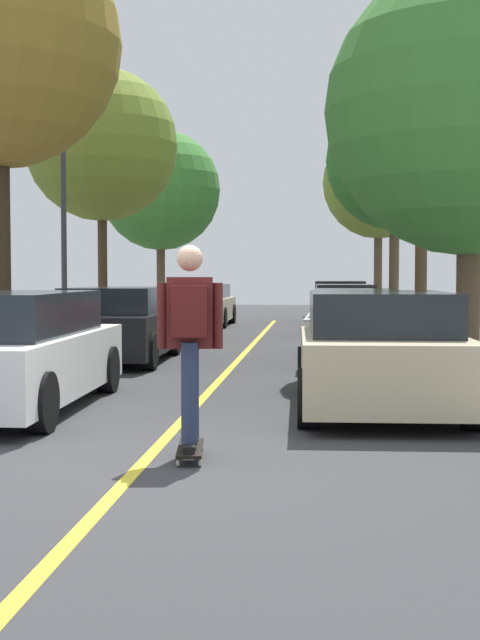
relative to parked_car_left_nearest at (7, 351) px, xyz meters
The scene contains 19 objects.
ground 3.66m from the parked_car_left_nearest, 51.63° to the right, with size 80.00×80.00×0.00m, color #353538.
center_line 2.62m from the parked_car_left_nearest, 28.04° to the left, with size 0.12×39.20×0.01m, color gold.
parked_car_left_nearest is the anchor object (origin of this frame).
parked_car_left_near 5.87m from the parked_car_left_nearest, 90.00° to the left, with size 2.00×4.30×1.39m.
parked_car_left_far 11.47m from the parked_car_left_nearest, 90.01° to the left, with size 1.97×4.68×1.30m.
parked_car_left_farthest 17.72m from the parked_car_left_nearest, 90.00° to the left, with size 1.98×4.21×1.32m.
parked_car_right_nearest 4.47m from the parked_car_left_nearest, ahead, with size 2.01×4.25×1.42m.
parked_car_right_near 7.82m from the parked_car_left_nearest, 55.27° to the left, with size 2.00×4.68×1.35m.
parked_car_right_far 14.12m from the parked_car_left_nearest, 71.61° to the left, with size 1.85×4.25×1.37m.
parked_car_right_farthest 19.84m from the parked_car_left_nearest, 77.02° to the left, with size 1.92×4.15×1.42m.
street_tree_left_near 12.76m from the parked_car_left_nearest, 98.35° to the left, with size 3.87×3.87×6.72m.
street_tree_left_far 20.80m from the parked_car_left_nearest, 94.91° to the left, with size 4.19×4.19×6.53m.
street_tree_right_nearest 8.48m from the parked_car_left_nearest, 36.15° to the left, with size 4.76×4.76×6.55m.
street_tree_right_near 13.71m from the parked_car_left_nearest, 61.14° to the left, with size 3.56×3.56×7.15m.
street_tree_right_far 20.29m from the parked_car_left_nearest, 71.70° to the left, with size 4.45×4.45×7.38m.
street_tree_right_farthest 27.54m from the parked_car_left_nearest, 76.79° to the left, with size 4.56×4.56×7.52m.
streetlamp 9.03m from the parked_car_left_nearest, 101.67° to the left, with size 0.36×0.24×5.50m.
skateboard 3.75m from the parked_car_left_nearest, 45.14° to the right, with size 0.31×0.86×0.10m.
skateboarder 3.75m from the parked_car_left_nearest, 45.46° to the right, with size 0.59×0.71×1.78m.
Camera 1 is at (1.50, -7.51, 1.63)m, focal length 49.68 mm.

